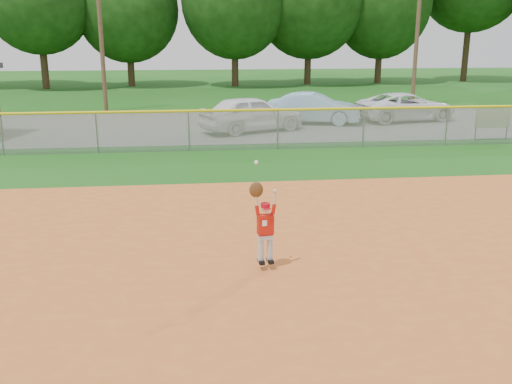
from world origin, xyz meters
TOP-DOWN VIEW (x-y plane):
  - ground at (0.00, 0.00)m, footprint 120.00×120.00m
  - clay_infield at (0.00, -3.00)m, footprint 24.00×16.00m
  - parking_strip at (0.00, 16.00)m, footprint 44.00×10.00m
  - car_white_a at (-0.56, 14.01)m, footprint 5.01×3.57m
  - car_blue at (2.66, 16.00)m, footprint 4.72×2.75m
  - car_white_b at (7.45, 16.38)m, footprint 5.31×3.21m
  - sponsor_sign at (8.98, 10.81)m, footprint 1.56×0.12m
  - outfield_fence at (0.00, 10.00)m, footprint 40.06×0.10m
  - power_lines at (1.00, 22.00)m, footprint 19.40×0.24m
  - ballplayer at (-1.98, -1.39)m, footprint 0.52×0.24m

SIDE VIEW (x-z plane):
  - ground at x=0.00m, z-range 0.00..0.00m
  - parking_strip at x=0.00m, z-range 0.00..0.03m
  - clay_infield at x=0.00m, z-range 0.00..0.04m
  - car_white_b at x=7.45m, z-range 0.03..1.41m
  - car_blue at x=2.66m, z-range 0.03..1.50m
  - car_white_a at x=-0.56m, z-range 0.03..1.62m
  - outfield_fence at x=0.00m, z-range 0.11..1.66m
  - sponsor_sign at x=8.98m, z-range 0.22..1.61m
  - ballplayer at x=-1.98m, z-range -0.04..1.90m
  - power_lines at x=1.00m, z-range 0.18..9.18m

